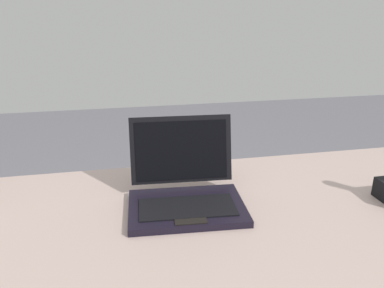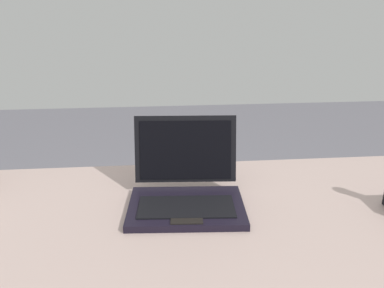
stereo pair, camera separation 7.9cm
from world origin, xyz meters
TOP-DOWN VIEW (x-y plane):
  - desk at (0.00, 0.00)m, footprint 1.80×0.69m
  - laptop_front at (-0.01, 0.11)m, footprint 0.26×0.23m

SIDE VIEW (x-z plane):
  - desk at x=0.00m, z-range 0.28..1.04m
  - laptop_front at x=-0.01m, z-range 0.70..0.88m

